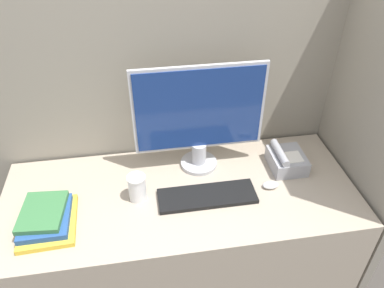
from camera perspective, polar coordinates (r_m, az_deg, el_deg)
The scene contains 9 objects.
cubicle_panel_rear at distance 1.93m, azimuth -3.35°, elevation 3.61°, with size 2.03×0.04×1.77m.
cubicle_panel_right at distance 1.93m, azimuth 23.96°, elevation -0.04°, with size 0.04×0.74×1.77m.
desk at distance 2.01m, azimuth -1.55°, elevation -14.86°, with size 1.63×0.68×0.73m.
monitor at distance 1.72m, azimuth 1.13°, elevation 4.00°, with size 0.61×0.18×0.54m.
keyboard at distance 1.71m, azimuth 2.32°, elevation -7.93°, with size 0.44×0.15×0.02m.
mouse at distance 1.79m, azimuth 11.89°, elevation -6.13°, with size 0.08×0.05×0.03m.
coffee_cup at distance 1.69m, azimuth -8.36°, elevation -6.60°, with size 0.08×0.08×0.13m.
book_stack at distance 1.70m, azimuth -21.36°, elevation -10.51°, with size 0.24×0.29×0.07m.
desk_telephone at distance 1.90m, azimuth 14.18°, elevation -2.38°, with size 0.16×0.19×0.11m.
Camera 1 is at (-0.15, -0.89, 1.95)m, focal length 35.00 mm.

